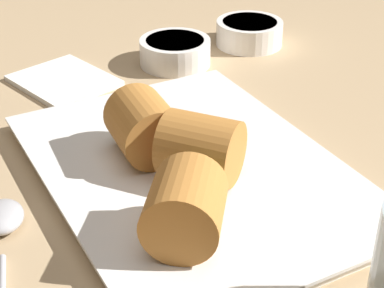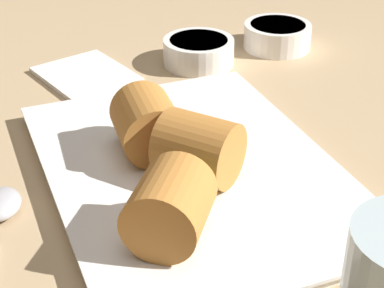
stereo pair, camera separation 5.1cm
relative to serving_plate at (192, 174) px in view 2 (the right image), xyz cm
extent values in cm
cube|color=tan|center=(-3.65, -2.64, -1.76)|extent=(180.00, 140.00, 2.00)
cube|color=white|center=(0.00, 0.00, -0.16)|extent=(31.22, 22.69, 1.20)
cube|color=white|center=(0.00, 0.00, 0.59)|extent=(32.47, 23.60, 0.30)
cylinder|color=#B77533|center=(-4.08, -2.85, 3.50)|extent=(6.52, 6.01, 5.52)
sphere|color=beige|center=(-6.28, -2.67, 3.50)|extent=(3.59, 3.59, 3.59)
cylinder|color=#B77533|center=(1.69, -0.12, 3.50)|extent=(8.20, 8.11, 5.52)
sphere|color=#B23D2D|center=(-0.03, -1.51, 3.50)|extent=(3.59, 3.59, 3.59)
cylinder|color=#B77533|center=(8.23, -5.00, 3.50)|extent=(8.18, 8.06, 5.52)
sphere|color=#6B9E47|center=(6.46, -3.67, 3.50)|extent=(3.59, 3.59, 3.59)
cylinder|color=white|center=(-22.85, 10.05, 0.78)|extent=(8.38, 8.38, 3.08)
cylinder|color=#477038|center=(-22.85, 10.05, 2.04)|extent=(6.87, 6.87, 0.55)
cylinder|color=white|center=(-23.92, 21.15, 0.78)|extent=(8.38, 8.38, 3.08)
cylinder|color=maroon|center=(-23.92, 21.15, 2.04)|extent=(6.87, 6.87, 0.55)
ellipsoid|color=#B2B2B7|center=(-1.67, -15.83, 0.00)|extent=(5.08, 4.36, 1.51)
cube|color=white|center=(-24.04, -3.38, -0.46)|extent=(12.58, 11.48, 0.60)
camera|label=1|loc=(40.26, -21.72, 30.25)|focal=60.00mm
camera|label=2|loc=(42.43, -17.10, 30.25)|focal=60.00mm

